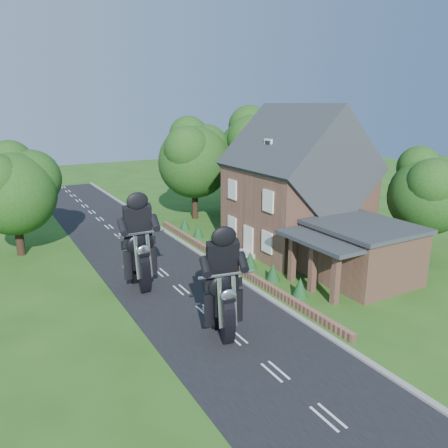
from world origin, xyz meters
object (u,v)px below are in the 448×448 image
motorcycle_lead (223,320)px  garden_wall (229,263)px  annex (359,251)px  motorcycle_follow (140,274)px  house (297,189)px

motorcycle_lead → garden_wall: bearing=-111.8°
annex → motorcycle_follow: (-11.76, 5.19, -0.92)m
garden_wall → motorcycle_lead: (-4.76, -7.58, 0.58)m
garden_wall → motorcycle_follow: bearing=-174.4°
house → annex: bearing=-95.2°
garden_wall → motorcycle_follow: size_ratio=12.15×
motorcycle_lead → house: bearing=-131.6°
annex → motorcycle_follow: bearing=156.2°
annex → garden_wall: bearing=133.8°
house → motorcycle_follow: 12.97m
garden_wall → house: (6.19, 1.00, 4.14)m
motorcycle_lead → motorcycle_follow: bearing=-68.1°
motorcycle_follow → motorcycle_lead: bearing=102.1°
house → annex: house is taller
annex → motorcycle_lead: (-10.33, -1.78, -0.98)m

